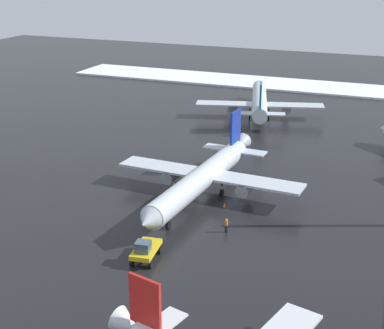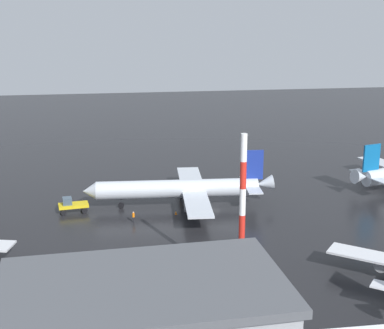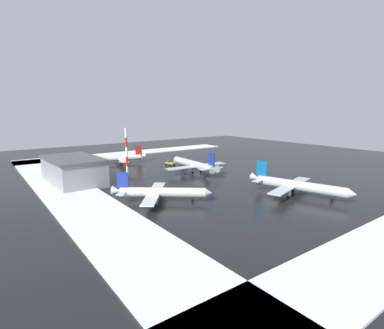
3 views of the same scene
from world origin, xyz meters
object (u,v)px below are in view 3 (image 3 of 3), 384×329
airplane_parked_portside (160,192)px  antenna_mast (127,157)px  airplane_far_rear (117,158)px  traffic_cone_mid_line (185,172)px  traffic_cone_near_nose (224,174)px  ground_crew_beside_wing (203,169)px  ground_crew_by_nose_gear (170,168)px  airplane_foreground_jet (297,186)px  airplane_parked_starboard (194,165)px  pushback_tug (170,163)px  cargo_hangar (74,170)px

airplane_parked_portside → antenna_mast: 23.23m
airplane_far_rear → traffic_cone_mid_line: size_ratio=47.20×
airplane_far_rear → traffic_cone_near_nose: airplane_far_rear is taller
airplane_far_rear → traffic_cone_near_nose: (45.01, 23.70, -2.31)m
ground_crew_beside_wing → airplane_parked_portside: bearing=-174.1°
airplane_parked_portside → ground_crew_beside_wing: bearing=74.2°
antenna_mast → traffic_cone_near_nose: antenna_mast is taller
ground_crew_by_nose_gear → traffic_cone_mid_line: (6.72, 2.49, -0.70)m
airplane_far_rear → airplane_foreground_jet: bearing=119.7°
airplane_parked_portside → antenna_mast: size_ratio=1.22×
antenna_mast → traffic_cone_near_nose: (7.13, 35.96, -8.98)m
airplane_parked_portside → airplane_far_rear: (-60.14, 13.01, -0.06)m
airplane_parked_portside → airplane_far_rear: size_ratio=0.87×
airplane_parked_portside → traffic_cone_mid_line: airplane_parked_portside is taller
airplane_foreground_jet → antenna_mast: size_ratio=1.58×
traffic_cone_near_nose → traffic_cone_mid_line: size_ratio=1.00×
antenna_mast → ground_crew_beside_wing: bearing=94.6°
airplane_foreground_jet → traffic_cone_near_nose: (-32.96, 2.28, -2.64)m
antenna_mast → traffic_cone_mid_line: bearing=99.7°
airplane_parked_portside → ground_crew_beside_wing: airplane_parked_portside is taller
airplane_parked_starboard → traffic_cone_mid_line: 4.66m
ground_crew_beside_wing → airplane_far_rear: bearing=90.9°
ground_crew_by_nose_gear → traffic_cone_near_nose: 22.24m
airplane_far_rear → ground_crew_by_nose_gear: (26.74, 11.03, -1.61)m
airplane_foreground_jet → ground_crew_by_nose_gear: size_ratio=17.10×
airplane_parked_portside → traffic_cone_mid_line: size_ratio=40.99×
ground_crew_beside_wing → traffic_cone_mid_line: ground_crew_beside_wing is taller
airplane_parked_starboard → pushback_tug: 17.62m
airplane_parked_portside → traffic_cone_near_nose: airplane_parked_portside is taller
cargo_hangar → airplane_foreground_jet: bearing=39.0°
traffic_cone_near_nose → ground_crew_by_nose_gear: bearing=-145.3°
ground_crew_by_nose_gear → airplane_far_rear: bearing=24.5°
traffic_cone_mid_line → airplane_far_rear: bearing=-158.0°
ground_crew_beside_wing → pushback_tug: bearing=73.7°
airplane_parked_portside → pushback_tug: (-42.78, 29.80, -1.36)m
pushback_tug → airplane_foreground_jet: bearing=176.6°
airplane_parked_starboard → traffic_cone_near_nose: airplane_parked_starboard is taller
antenna_mast → ground_crew_by_nose_gear: bearing=115.6°
airplane_parked_starboard → traffic_cone_mid_line: size_ratio=56.14×
cargo_hangar → airplane_far_rear: bearing=131.8°
airplane_parked_starboard → airplane_foreground_jet: airplane_parked_starboard is taller
airplane_parked_portside → ground_crew_by_nose_gear: 41.18m
traffic_cone_near_nose → traffic_cone_mid_line: 15.40m
ground_crew_by_nose_gear → traffic_cone_mid_line: 7.20m
airplane_foreground_jet → airplane_parked_portside: airplane_foreground_jet is taller
airplane_foreground_jet → ground_crew_beside_wing: bearing=164.6°
pushback_tug → ground_crew_beside_wing: pushback_tug is taller
airplane_parked_portside → pushback_tug: 52.15m
antenna_mast → cargo_hangar: size_ratio=0.72×
airplane_foreground_jet → pushback_tug: 60.81m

